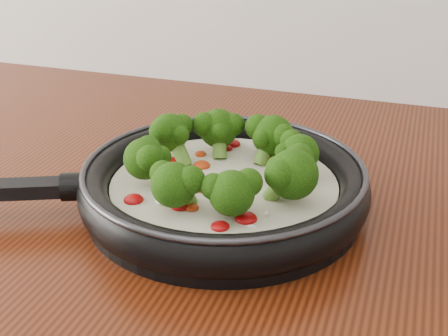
% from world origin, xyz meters
% --- Properties ---
extents(skillet, '(0.53, 0.42, 0.09)m').
position_xyz_m(skillet, '(0.06, 1.05, 0.93)').
color(skillet, black).
rests_on(skillet, counter).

